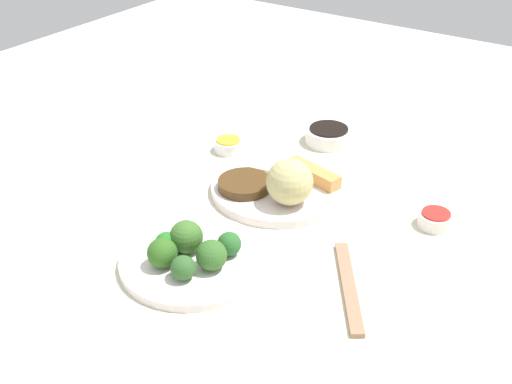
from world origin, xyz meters
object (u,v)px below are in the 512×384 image
object	(u,v)px
main_plate	(279,187)
sauce_ramekin_hot_mustard	(228,146)
broccoli_plate	(193,260)
sauce_ramekin_sweet_and_sour	(435,220)
chopsticks_pair	(349,286)
soy_sauce_bowl	(328,136)

from	to	relation	value
main_plate	sauce_ramekin_hot_mustard	xyz separation A→B (m)	(-0.17, 0.08, 0.00)
broccoli_plate	sauce_ramekin_sweet_and_sour	xyz separation A→B (m)	(0.28, 0.32, 0.00)
broccoli_plate	sauce_ramekin_sweet_and_sour	size ratio (longest dim) A/B	3.95
sauce_ramekin_hot_mustard	chopsticks_pair	xyz separation A→B (m)	(0.41, -0.26, -0.01)
soy_sauce_bowl	sauce_ramekin_sweet_and_sour	bearing A→B (deg)	-30.32
sauce_ramekin_sweet_and_sour	sauce_ramekin_hot_mustard	distance (m)	0.46
broccoli_plate	sauce_ramekin_hot_mustard	distance (m)	0.39
soy_sauce_bowl	sauce_ramekin_hot_mustard	bearing A→B (deg)	-135.36
main_plate	sauce_ramekin_sweet_and_sour	size ratio (longest dim) A/B	4.29
sauce_ramekin_hot_mustard	sauce_ramekin_sweet_and_sour	bearing A→B (deg)	-3.30
main_plate	broccoli_plate	world-z (taller)	main_plate
main_plate	sauce_ramekin_sweet_and_sour	xyz separation A→B (m)	(0.28, 0.05, 0.00)
main_plate	soy_sauce_bowl	world-z (taller)	soy_sauce_bowl
soy_sauce_bowl	sauce_ramekin_sweet_and_sour	world-z (taller)	soy_sauce_bowl
main_plate	soy_sauce_bowl	distance (m)	0.23
main_plate	chopsticks_pair	distance (m)	0.30
main_plate	sauce_ramekin_hot_mustard	bearing A→B (deg)	155.57
soy_sauce_bowl	sauce_ramekin_hot_mustard	xyz separation A→B (m)	(-0.15, -0.15, -0.00)
main_plate	sauce_ramekin_hot_mustard	distance (m)	0.19
soy_sauce_bowl	chopsticks_pair	size ratio (longest dim) A/B	0.47
chopsticks_pair	sauce_ramekin_hot_mustard	bearing A→B (deg)	147.80
main_plate	sauce_ramekin_sweet_and_sour	distance (m)	0.29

